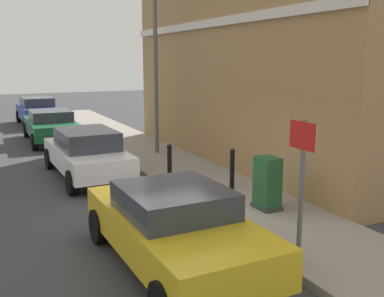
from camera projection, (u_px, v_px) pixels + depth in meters
name	position (u px, v px, depth m)	size (l,w,h in m)	color
ground	(168.00, 221.00, 9.42)	(80.00, 80.00, 0.00)	#38383A
sidewalk	(154.00, 156.00, 15.55)	(2.43, 30.00, 0.15)	gray
corner_building	(289.00, 53.00, 15.03)	(6.13, 12.29, 7.18)	#9E7A4C
car_yellow	(174.00, 225.00, 7.25)	(1.99, 4.18, 1.35)	gold
car_white	(87.00, 153.00, 12.83)	(1.88, 4.26, 1.41)	silver
car_green	(51.00, 125.00, 18.51)	(1.94, 4.37, 1.32)	#195933
car_blue	(38.00, 110.00, 23.37)	(1.90, 4.09, 1.44)	navy
utility_cabinet	(267.00, 185.00, 9.69)	(0.46, 0.61, 1.15)	#1E4C28
bollard_near_cabinet	(232.00, 167.00, 11.18)	(0.14, 0.14, 1.04)	black
bollard_far_kerb	(170.00, 162.00, 11.76)	(0.14, 0.14, 1.04)	black
street_sign	(302.00, 169.00, 7.00)	(0.08, 0.60, 2.30)	#59595B
lamppost	(156.00, 61.00, 15.14)	(0.20, 0.44, 5.72)	#59595B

